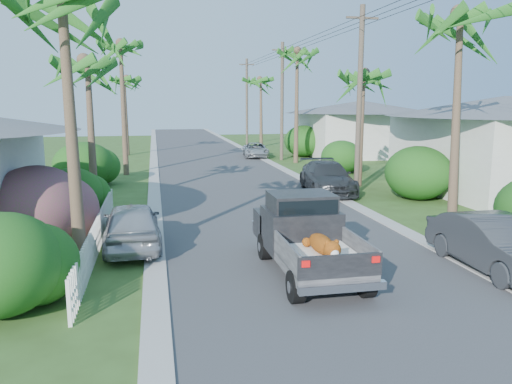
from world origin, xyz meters
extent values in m
plane|color=#334C1C|center=(0.00, 0.00, 0.00)|extent=(120.00, 120.00, 0.00)
cube|color=#38383A|center=(0.00, 25.00, 0.01)|extent=(8.00, 100.00, 0.02)
cube|color=#A5A39E|center=(-4.30, 25.00, 0.03)|extent=(0.60, 100.00, 0.06)
cube|color=#A5A39E|center=(4.30, 25.00, 0.03)|extent=(0.60, 100.00, 0.06)
cylinder|color=black|center=(-1.18, 0.29, 0.38)|extent=(0.28, 0.76, 0.76)
cylinder|color=black|center=(0.52, 0.29, 0.38)|extent=(0.28, 0.76, 0.76)
cylinder|color=black|center=(-1.18, 3.54, 0.38)|extent=(0.28, 0.76, 0.76)
cylinder|color=black|center=(0.52, 3.54, 0.38)|extent=(0.28, 0.76, 0.76)
cube|color=slate|center=(-0.33, 0.94, 0.62)|extent=(1.90, 2.40, 0.24)
cube|color=slate|center=(-1.25, 0.94, 1.00)|extent=(0.06, 2.40, 0.55)
cube|color=slate|center=(0.59, 0.94, 1.00)|extent=(0.06, 2.40, 0.55)
cube|color=black|center=(-0.33, -0.23, 0.98)|extent=(1.92, 0.08, 0.52)
cube|color=silver|center=(-0.33, -0.39, 0.55)|extent=(1.98, 0.18, 0.18)
cube|color=red|center=(-1.13, -0.28, 1.10)|extent=(0.18, 0.05, 0.14)
cube|color=red|center=(0.47, -0.28, 1.10)|extent=(0.18, 0.05, 0.14)
cube|color=black|center=(-0.33, 2.79, 1.05)|extent=(1.94, 1.65, 1.10)
cube|color=black|center=(-0.33, 2.79, 1.78)|extent=(1.70, 1.35, 0.55)
cube|color=black|center=(-0.33, 2.12, 1.75)|extent=(1.60, 0.05, 0.45)
cube|color=black|center=(-0.33, 4.04, 0.90)|extent=(1.94, 1.20, 0.80)
cube|color=white|center=(-0.33, 0.94, 0.82)|extent=(1.70, 2.10, 0.16)
ellipsoid|color=orange|center=(-0.33, 1.04, 1.12)|extent=(0.48, 1.25, 0.43)
sphere|color=orange|center=(-0.33, 0.29, 1.20)|extent=(0.40, 0.40, 0.40)
ellipsoid|color=white|center=(-0.33, 1.04, 1.02)|extent=(0.32, 0.86, 0.18)
imported|color=#343639|center=(4.65, 1.34, 0.73)|extent=(1.59, 4.46, 1.47)
imported|color=#2C2E31|center=(4.24, 13.50, 0.76)|extent=(2.68, 5.45, 1.53)
imported|color=black|center=(4.79, 15.00, 0.67)|extent=(1.66, 3.98, 1.35)
imported|color=#A7AAAE|center=(3.97, 30.25, 0.58)|extent=(2.40, 4.40, 1.17)
imported|color=#A7A9AE|center=(-4.97, 5.46, 0.73)|extent=(1.90, 4.33, 1.45)
cone|color=brown|center=(-6.20, 3.00, 3.50)|extent=(0.36, 0.71, 7.01)
cone|color=brown|center=(-6.80, 12.00, 3.10)|extent=(0.36, 0.61, 6.21)
cone|color=brown|center=(-6.00, 22.00, 4.00)|extent=(0.36, 0.36, 8.00)
cone|color=brown|center=(-6.50, 34.00, 3.25)|extent=(0.36, 0.75, 6.51)
cone|color=brown|center=(6.30, 6.00, 3.75)|extent=(0.36, 0.73, 7.51)
cone|color=brown|center=(6.60, 15.00, 3.00)|extent=(0.36, 0.54, 6.01)
cone|color=brown|center=(6.20, 26.00, 4.10)|extent=(0.36, 0.36, 8.20)
cone|color=brown|center=(6.50, 40.00, 3.40)|extent=(0.36, 0.63, 6.81)
ellipsoid|color=#1A4E16|center=(-7.50, 1.00, 1.10)|extent=(2.60, 2.86, 2.20)
ellipsoid|color=#B01969|center=(-7.80, 6.00, 1.30)|extent=(3.00, 3.30, 2.60)
ellipsoid|color=#1A4E16|center=(-7.40, 10.00, 1.00)|extent=(2.40, 2.64, 2.00)
ellipsoid|color=#1A4E16|center=(-8.00, 18.00, 1.20)|extent=(3.20, 3.52, 2.40)
ellipsoid|color=#1A4E16|center=(7.80, 11.00, 1.25)|extent=(3.00, 3.30, 2.50)
ellipsoid|color=#1A4E16|center=(7.50, 20.00, 1.05)|extent=(2.60, 2.86, 2.10)
ellipsoid|color=#1A4E16|center=(8.00, 30.00, 1.30)|extent=(3.20, 3.52, 2.60)
cube|color=white|center=(-6.00, 5.50, 0.50)|extent=(0.10, 11.00, 1.00)
cube|color=silver|center=(13.00, 12.00, 1.90)|extent=(8.00, 9.00, 3.80)
cone|color=#595B60|center=(13.00, 12.00, 4.30)|extent=(6.48, 6.48, 1.00)
cube|color=silver|center=(13.00, 30.00, 1.80)|extent=(9.00, 8.00, 3.60)
cone|color=#595B60|center=(13.00, 30.00, 4.10)|extent=(6.48, 6.48, 1.00)
cylinder|color=brown|center=(5.60, 13.00, 4.50)|extent=(0.26, 0.26, 9.00)
cube|color=brown|center=(5.60, 13.00, 8.40)|extent=(1.60, 0.10, 0.10)
cylinder|color=brown|center=(5.60, 28.00, 4.50)|extent=(0.26, 0.26, 9.00)
cube|color=brown|center=(5.60, 28.00, 8.40)|extent=(1.60, 0.10, 0.10)
cylinder|color=brown|center=(5.60, 43.00, 4.50)|extent=(0.26, 0.26, 9.00)
cube|color=brown|center=(5.60, 43.00, 8.40)|extent=(1.60, 0.10, 0.10)
camera|label=1|loc=(-4.19, -10.03, 4.49)|focal=35.00mm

